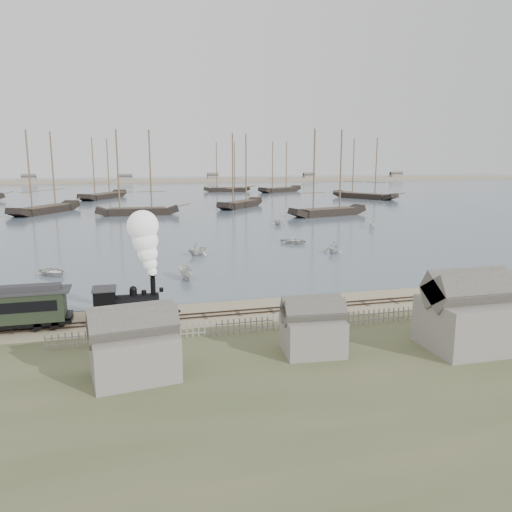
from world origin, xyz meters
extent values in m
plane|color=tan|center=(0.00, 0.00, 0.00)|extent=(600.00, 600.00, 0.00)
cube|color=#4E5F6F|center=(0.00, 170.00, 0.03)|extent=(600.00, 336.00, 0.06)
cube|color=#32231B|center=(0.00, -2.50, 0.10)|extent=(120.00, 0.08, 0.12)
cube|color=#32231B|center=(0.00, -1.50, 0.10)|extent=(120.00, 0.08, 0.12)
cube|color=#3F3428|center=(0.00, -2.00, 0.03)|extent=(120.00, 1.80, 0.06)
cube|color=tan|center=(0.00, 250.00, 0.00)|extent=(500.00, 20.00, 1.80)
cube|color=black|center=(-9.63, -2.00, 0.68)|extent=(6.41, 1.89, 0.24)
cylinder|color=black|center=(-10.01, -2.00, 1.62)|extent=(3.96, 1.41, 1.41)
cube|color=black|center=(-12.09, -2.00, 1.81)|extent=(1.70, 2.07, 2.17)
cube|color=#2B2B2D|center=(-12.09, -2.00, 2.94)|extent=(1.89, 2.26, 0.11)
cylinder|color=black|center=(-8.22, -2.00, 2.89)|extent=(0.41, 0.41, 1.51)
sphere|color=black|center=(-9.82, -2.00, 2.73)|extent=(0.60, 0.60, 0.60)
cone|color=black|center=(-6.62, -2.00, 0.58)|extent=(1.32, 1.89, 1.89)
cube|color=black|center=(-7.56, -2.00, 2.56)|extent=(0.33, 0.33, 0.33)
imported|color=silver|center=(-16.75, 1.03, 0.43)|extent=(4.26, 4.94, 0.86)
imported|color=silver|center=(-18.58, 17.23, 0.47)|extent=(4.85, 4.74, 0.82)
imported|color=silver|center=(-0.73, 25.22, 0.97)|extent=(4.44, 4.55, 1.82)
imported|color=silver|center=(-4.01, 11.59, 0.75)|extent=(3.73, 1.90, 1.37)
imported|color=silver|center=(15.32, 30.94, 0.50)|extent=(5.02, 5.19, 0.88)
imported|color=silver|center=(18.21, 21.95, 0.89)|extent=(4.18, 4.15, 1.67)
imported|color=silver|center=(35.82, 44.35, 0.67)|extent=(3.32, 2.64, 1.22)
imported|color=silver|center=(19.37, 52.74, 0.92)|extent=(3.84, 3.51, 1.72)
camera|label=1|loc=(-10.04, -42.70, 13.24)|focal=35.00mm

